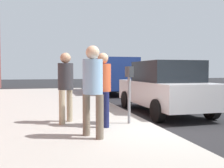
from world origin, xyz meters
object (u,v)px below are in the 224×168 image
Objects in this scene: parking_meter at (129,82)px; pedestrian_bystander at (93,83)px; pedestrian_at_meter at (103,83)px; parking_officer at (66,82)px; parked_sedan_near at (164,87)px; parked_van_far at (111,74)px.

parking_meter is 1.56m from pedestrian_bystander.
parking_meter is 0.82× the size of pedestrian_at_meter.
parking_officer is (0.59, 0.82, 0.02)m from pedestrian_at_meter.
parked_sedan_near is at bearing -43.67° from parking_meter.
parked_van_far reaches higher than parking_officer.
pedestrian_bystander is 0.34× the size of parked_van_far.
pedestrian_bystander is at bearing -121.69° from pedestrian_at_meter.
parked_van_far is (9.47, -1.92, 0.09)m from parking_meter.
parking_meter is at bearing 16.53° from parking_officer.
parked_van_far is (9.01, -3.42, 0.08)m from parking_officer.
pedestrian_at_meter is at bearing 129.28° from parked_sedan_near.
parking_officer is 0.40× the size of parked_sedan_near.
parking_meter is 0.70m from pedestrian_at_meter.
parking_meter is 0.27× the size of parked_van_far.
parking_meter is at bearing 1.87° from pedestrian_at_meter.
parking_meter is 0.79× the size of pedestrian_bystander.
pedestrian_bystander is at bearing 135.71° from parked_sedan_near.
pedestrian_at_meter is at bearing -2.00° from parking_officer.
pedestrian_bystander is at bearing 164.03° from parked_van_far.
parked_van_far reaches higher than pedestrian_bystander.
pedestrian_bystander is at bearing 134.60° from parking_meter.
parking_meter is 2.79m from parked_sedan_near.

